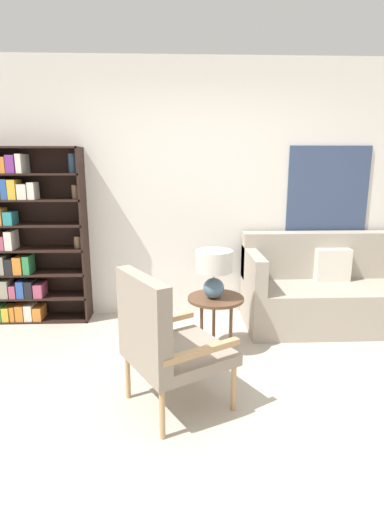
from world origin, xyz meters
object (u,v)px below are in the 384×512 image
at_px(couch, 334,292).
at_px(table_lamp, 214,268).
at_px(armchair, 162,337).
at_px(side_table, 216,303).
at_px(bookshelf, 22,240).

height_order(couch, table_lamp, couch).
bearing_deg(armchair, couch, 39.93).
xyz_separation_m(armchair, side_table, (0.44, 0.88, -0.09)).
relative_size(armchair, couch, 0.53).
relative_size(armchair, table_lamp, 2.29).
relative_size(couch, table_lamp, 4.35).
distance_m(bookshelf, couch, 3.29).
relative_size(armchair, side_table, 1.94).
distance_m(side_table, table_lamp, 0.33).
bearing_deg(bookshelf, side_table, -22.56).
xyz_separation_m(couch, table_lamp, (-1.31, -0.59, 0.43)).
bearing_deg(couch, table_lamp, -155.67).
bearing_deg(couch, side_table, -156.10).
xyz_separation_m(couch, side_table, (-1.29, -0.57, 0.10)).
height_order(armchair, couch, armchair).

